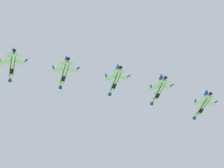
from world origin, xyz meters
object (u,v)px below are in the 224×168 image
at_px(fighter_jet_lead, 12,66).
at_px(fighter_jet_left_outer, 159,91).
at_px(fighter_jet_left_wing, 64,73).
at_px(fighter_jet_right_outer, 202,106).
at_px(fighter_jet_right_wing, 115,81).

height_order(fighter_jet_lead, fighter_jet_left_outer, fighter_jet_left_outer).
xyz_separation_m(fighter_jet_left_wing, fighter_jet_right_outer, (56.87, -3.73, -1.37)).
relative_size(fighter_jet_left_wing, fighter_jet_left_outer, 1.00).
bearing_deg(fighter_jet_right_wing, fighter_jet_lead, -179.70).
height_order(fighter_jet_left_wing, fighter_jet_right_wing, fighter_jet_right_wing).
bearing_deg(fighter_jet_right_outer, fighter_jet_lead, -179.74).
distance_m(fighter_jet_left_wing, fighter_jet_right_outer, 57.01).
bearing_deg(fighter_jet_left_wing, fighter_jet_right_wing, 3.57).
height_order(fighter_jet_left_outer, fighter_jet_right_outer, fighter_jet_left_outer).
relative_size(fighter_jet_left_wing, fighter_jet_right_outer, 1.00).
bearing_deg(fighter_jet_left_outer, fighter_jet_left_wing, 179.99).
bearing_deg(fighter_jet_left_wing, fighter_jet_lead, 176.83).
xyz_separation_m(fighter_jet_right_wing, fighter_jet_left_outer, (17.32, -2.84, -1.92)).
relative_size(fighter_jet_left_wing, fighter_jet_right_wing, 1.00).
xyz_separation_m(fighter_jet_lead, fighter_jet_right_outer, (75.87, -6.51, -1.00)).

